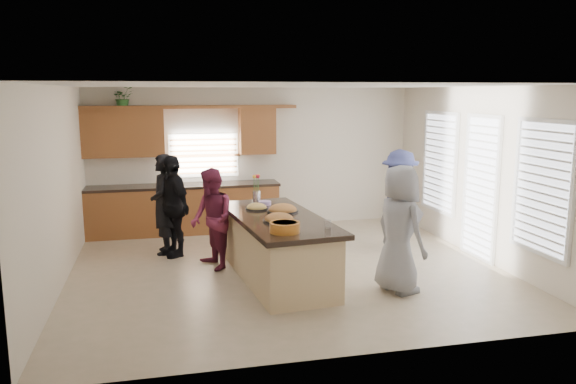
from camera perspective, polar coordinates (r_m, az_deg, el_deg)
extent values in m
plane|color=#C8AF94|center=(8.79, -0.17, -7.82)|extent=(6.50, 6.50, 0.00)
cube|color=silver|center=(11.39, -3.53, 3.50)|extent=(6.50, 0.02, 2.80)
cube|color=silver|center=(5.64, 6.63, -3.36)|extent=(6.50, 0.02, 2.80)
cube|color=silver|center=(8.38, -22.39, 0.37)|extent=(0.02, 6.00, 2.80)
cube|color=silver|center=(9.71, 18.88, 1.83)|extent=(0.02, 6.00, 2.80)
cube|color=white|center=(8.37, -0.18, 10.75)|extent=(6.50, 6.00, 0.02)
cube|color=brown|center=(11.09, -10.49, -1.81)|extent=(3.65, 0.62, 0.90)
cube|color=black|center=(11.00, -10.57, 0.61)|extent=(3.70, 0.65, 0.05)
cube|color=brown|center=(11.02, -16.39, 5.76)|extent=(1.50, 0.36, 0.90)
cube|color=brown|center=(11.17, -3.15, 6.20)|extent=(0.70, 0.36, 0.90)
cube|color=brown|center=(11.00, -9.81, 8.52)|extent=(4.05, 0.40, 0.06)
cube|color=brown|center=(11.22, -8.55, 3.69)|extent=(1.35, 0.08, 0.85)
cube|color=white|center=(10.81, 15.14, 2.95)|extent=(0.06, 1.10, 1.75)
cube|color=white|center=(9.65, 18.96, 0.42)|extent=(0.06, 0.85, 2.25)
cube|color=white|center=(8.39, 24.44, 0.41)|extent=(0.06, 1.10, 1.75)
cube|color=#D2B382|center=(8.20, -1.03, -5.95)|extent=(1.25, 2.59, 0.88)
cube|color=black|center=(8.08, -1.05, -2.71)|extent=(1.42, 2.80, 0.07)
cube|color=black|center=(8.32, -1.03, -8.60)|extent=(1.17, 2.50, 0.08)
cylinder|color=black|center=(7.75, -0.93, -2.90)|extent=(0.44, 0.44, 0.02)
ellipsoid|color=#C1823C|center=(7.74, -0.93, -2.77)|extent=(0.40, 0.40, 0.18)
cylinder|color=black|center=(8.35, -0.54, -1.95)|extent=(0.47, 0.47, 0.02)
ellipsoid|color=#C1823C|center=(8.35, -0.54, -1.83)|extent=(0.42, 0.42, 0.19)
cylinder|color=black|center=(8.54, -3.21, -1.70)|extent=(0.34, 0.34, 0.02)
ellipsoid|color=tan|center=(8.53, -3.21, -1.58)|extent=(0.31, 0.31, 0.14)
cylinder|color=orange|center=(7.13, -0.33, -3.60)|extent=(0.39, 0.39, 0.13)
cylinder|color=beige|center=(7.12, -0.33, -3.24)|extent=(0.32, 0.32, 0.04)
cylinder|color=white|center=(7.37, 4.07, -3.27)|extent=(0.09, 0.09, 0.11)
cylinder|color=#BD9BE2|center=(8.89, -2.37, -1.12)|extent=(0.20, 0.20, 0.06)
cylinder|color=silver|center=(9.14, -3.23, -0.43)|extent=(0.13, 0.13, 0.18)
imported|color=#2D6528|center=(11.00, -16.42, 9.20)|extent=(0.48, 0.46, 0.42)
imported|color=black|center=(9.68, -12.59, -1.22)|extent=(0.44, 0.64, 1.69)
imported|color=maroon|center=(8.70, -7.74, -2.75)|extent=(0.79, 0.90, 1.57)
imported|color=black|center=(9.50, -11.62, -1.38)|extent=(0.78, 1.08, 1.70)
imported|color=navy|center=(9.91, 11.24, -0.77)|extent=(0.80, 1.21, 1.74)
imported|color=gray|center=(7.76, 11.26, -3.74)|extent=(0.78, 0.98, 1.75)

